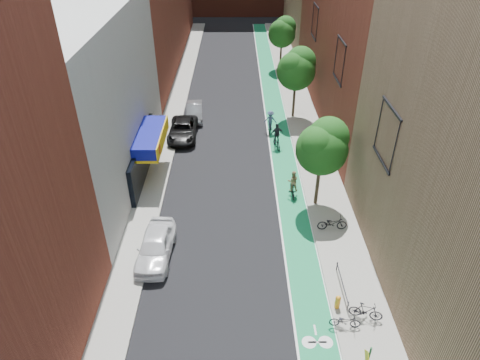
{
  "coord_description": "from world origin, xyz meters",
  "views": [
    {
      "loc": [
        0.17,
        -13.69,
        17.84
      ],
      "look_at": [
        0.39,
        10.84,
        1.5
      ],
      "focal_mm": 32.0,
      "sensor_mm": 36.0,
      "label": 1
    }
  ],
  "objects_px": {
    "cyclist_lane_far": "(270,123)",
    "parked_car_black": "(183,130)",
    "fire_hydrant": "(338,301)",
    "parked_car_silver": "(195,111)",
    "cyclist_lane_mid": "(277,139)",
    "cyclist_lane_near": "(293,186)",
    "parked_car_white": "(156,246)"
  },
  "relations": [
    {
      "from": "parked_car_silver",
      "to": "cyclist_lane_near",
      "type": "height_order",
      "value": "cyclist_lane_near"
    },
    {
      "from": "cyclist_lane_near",
      "to": "cyclist_lane_far",
      "type": "xyz_separation_m",
      "value": [
        -0.91,
        9.79,
        0.12
      ]
    },
    {
      "from": "cyclist_lane_mid",
      "to": "cyclist_lane_far",
      "type": "relative_size",
      "value": 1.06
    },
    {
      "from": "parked_car_black",
      "to": "parked_car_silver",
      "type": "xyz_separation_m",
      "value": [
        0.71,
        3.92,
        -0.02
      ]
    },
    {
      "from": "parked_car_white",
      "to": "cyclist_lane_near",
      "type": "relative_size",
      "value": 2.42
    },
    {
      "from": "parked_car_white",
      "to": "fire_hydrant",
      "type": "distance_m",
      "value": 10.68
    },
    {
      "from": "cyclist_lane_mid",
      "to": "parked_car_silver",
      "type": "bearing_deg",
      "value": -50.85
    },
    {
      "from": "parked_car_silver",
      "to": "fire_hydrant",
      "type": "xyz_separation_m",
      "value": [
        9.13,
        -22.93,
        -0.12
      ]
    },
    {
      "from": "cyclist_lane_far",
      "to": "cyclist_lane_mid",
      "type": "bearing_deg",
      "value": 106.54
    },
    {
      "from": "parked_car_black",
      "to": "cyclist_lane_mid",
      "type": "xyz_separation_m",
      "value": [
        8.1,
        -1.91,
        0.12
      ]
    },
    {
      "from": "parked_car_silver",
      "to": "fire_hydrant",
      "type": "distance_m",
      "value": 24.69
    },
    {
      "from": "parked_car_silver",
      "to": "cyclist_lane_mid",
      "type": "xyz_separation_m",
      "value": [
        7.38,
        -5.83,
        0.14
      ]
    },
    {
      "from": "cyclist_lane_near",
      "to": "fire_hydrant",
      "type": "xyz_separation_m",
      "value": [
        1.19,
        -10.17,
        -0.22
      ]
    },
    {
      "from": "parked_car_black",
      "to": "cyclist_lane_mid",
      "type": "distance_m",
      "value": 8.32
    },
    {
      "from": "cyclist_lane_far",
      "to": "parked_car_black",
      "type": "bearing_deg",
      "value": 16.42
    },
    {
      "from": "parked_car_white",
      "to": "cyclist_lane_near",
      "type": "distance_m",
      "value": 10.67
    },
    {
      "from": "cyclist_lane_near",
      "to": "cyclist_lane_far",
      "type": "relative_size",
      "value": 0.94
    },
    {
      "from": "cyclist_lane_near",
      "to": "fire_hydrant",
      "type": "bearing_deg",
      "value": 95.33
    },
    {
      "from": "cyclist_lane_near",
      "to": "cyclist_lane_mid",
      "type": "height_order",
      "value": "cyclist_lane_mid"
    },
    {
      "from": "cyclist_lane_mid",
      "to": "fire_hydrant",
      "type": "xyz_separation_m",
      "value": [
        1.75,
        -17.1,
        -0.26
      ]
    },
    {
      "from": "parked_car_white",
      "to": "cyclist_lane_far",
      "type": "xyz_separation_m",
      "value": [
        7.8,
        15.96,
        0.12
      ]
    },
    {
      "from": "cyclist_lane_mid",
      "to": "cyclist_lane_far",
      "type": "height_order",
      "value": "cyclist_lane_mid"
    },
    {
      "from": "parked_car_black",
      "to": "parked_car_silver",
      "type": "bearing_deg",
      "value": 79.61
    },
    {
      "from": "parked_car_silver",
      "to": "cyclist_lane_mid",
      "type": "bearing_deg",
      "value": -42.54
    },
    {
      "from": "parked_car_white",
      "to": "cyclist_lane_mid",
      "type": "bearing_deg",
      "value": 60.55
    },
    {
      "from": "parked_car_white",
      "to": "parked_car_silver",
      "type": "bearing_deg",
      "value": 90.12
    },
    {
      "from": "cyclist_lane_near",
      "to": "cyclist_lane_mid",
      "type": "relative_size",
      "value": 0.89
    },
    {
      "from": "parked_car_white",
      "to": "parked_car_silver",
      "type": "distance_m",
      "value": 18.95
    },
    {
      "from": "fire_hydrant",
      "to": "cyclist_lane_far",
      "type": "bearing_deg",
      "value": 96.01
    },
    {
      "from": "cyclist_lane_far",
      "to": "fire_hydrant",
      "type": "height_order",
      "value": "cyclist_lane_far"
    },
    {
      "from": "cyclist_lane_near",
      "to": "cyclist_lane_mid",
      "type": "distance_m",
      "value": 6.96
    },
    {
      "from": "cyclist_lane_mid",
      "to": "cyclist_lane_far",
      "type": "distance_m",
      "value": 2.88
    }
  ]
}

